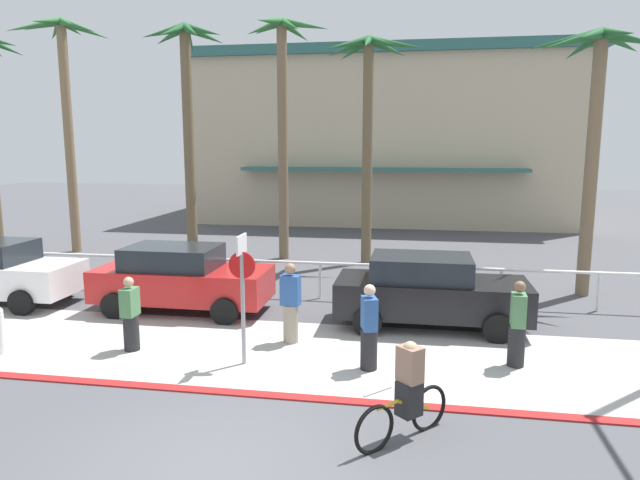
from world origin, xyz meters
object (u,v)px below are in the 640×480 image
at_px(cyclist_yellow_0, 407,393).
at_px(pedestrian_3, 369,331).
at_px(palm_tree_3, 283,87).
at_px(car_black_2, 429,291).
at_px(car_red_1, 181,278).
at_px(pedestrian_0, 517,328).
at_px(palm_tree_4, 369,94).
at_px(pedestrian_2, 131,317).
at_px(stop_sign_bike_lane, 242,281).
at_px(pedestrian_1, 291,306).
at_px(palm_tree_5, 596,90).
at_px(palm_tree_1, 64,78).
at_px(palm_tree_2, 187,92).

xyz_separation_m(cyclist_yellow_0, pedestrian_3, (-0.76, 2.47, 0.08)).
distance_m(palm_tree_3, car_black_2, 10.49).
relative_size(car_red_1, car_black_2, 1.00).
distance_m(cyclist_yellow_0, pedestrian_0, 3.71).
xyz_separation_m(palm_tree_3, palm_tree_4, (3.10, -0.26, -0.31)).
xyz_separation_m(car_black_2, pedestrian_2, (-6.08, -2.65, -0.15)).
distance_m(stop_sign_bike_lane, pedestrian_1, 1.72).
relative_size(cyclist_yellow_0, pedestrian_3, 0.90).
xyz_separation_m(palm_tree_4, pedestrian_3, (0.94, -9.94, -5.17)).
bearing_deg(car_red_1, palm_tree_3, 81.76).
height_order(palm_tree_3, car_black_2, palm_tree_3).
xyz_separation_m(car_black_2, pedestrian_3, (-1.15, -2.84, -0.10)).
relative_size(car_black_2, pedestrian_1, 2.50).
relative_size(stop_sign_bike_lane, car_black_2, 0.58).
distance_m(palm_tree_5, pedestrian_3, 9.77).
relative_size(car_red_1, cyclist_yellow_0, 2.93).
bearing_deg(palm_tree_5, cyclist_yellow_0, -117.87).
bearing_deg(pedestrian_1, cyclist_yellow_0, -55.43).
distance_m(stop_sign_bike_lane, palm_tree_5, 11.02).
xyz_separation_m(car_black_2, cyclist_yellow_0, (-0.40, -5.32, -0.18)).
bearing_deg(pedestrian_0, pedestrian_1, 172.75).
height_order(palm_tree_1, pedestrian_0, palm_tree_1).
bearing_deg(palm_tree_4, cyclist_yellow_0, -82.24).
bearing_deg(palm_tree_3, car_red_1, -98.24).
distance_m(stop_sign_bike_lane, palm_tree_1, 15.22).
xyz_separation_m(cyclist_yellow_0, pedestrian_1, (-2.54, 3.69, 0.12)).
bearing_deg(palm_tree_1, pedestrian_0, -31.77).
height_order(car_red_1, cyclist_yellow_0, car_red_1).
relative_size(pedestrian_0, pedestrian_1, 0.97).
distance_m(palm_tree_5, pedestrian_0, 8.06).
bearing_deg(pedestrian_2, car_black_2, 23.54).
xyz_separation_m(palm_tree_3, pedestrian_1, (2.25, -8.99, -5.43)).
bearing_deg(pedestrian_0, car_red_1, 162.68).
distance_m(stop_sign_bike_lane, palm_tree_4, 11.04).
bearing_deg(stop_sign_bike_lane, palm_tree_2, 117.58).
bearing_deg(car_black_2, palm_tree_2, 144.59).
xyz_separation_m(palm_tree_1, car_black_2, (13.66, -7.26, -5.81)).
bearing_deg(palm_tree_1, car_red_1, -43.33).
xyz_separation_m(palm_tree_1, palm_tree_4, (11.58, -0.16, -0.74)).
distance_m(palm_tree_3, cyclist_yellow_0, 14.65).
height_order(stop_sign_bike_lane, palm_tree_4, palm_tree_4).
bearing_deg(car_black_2, palm_tree_1, 152.03).
distance_m(palm_tree_4, pedestrian_0, 11.27).
distance_m(palm_tree_3, pedestrian_3, 12.26).
bearing_deg(stop_sign_bike_lane, palm_tree_1, 134.60).
xyz_separation_m(palm_tree_3, pedestrian_3, (4.04, -10.20, -5.48)).
height_order(car_red_1, pedestrian_1, pedestrian_1).
relative_size(palm_tree_1, palm_tree_2, 1.08).
bearing_deg(palm_tree_3, palm_tree_4, -4.85).
distance_m(palm_tree_2, pedestrian_2, 10.16).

